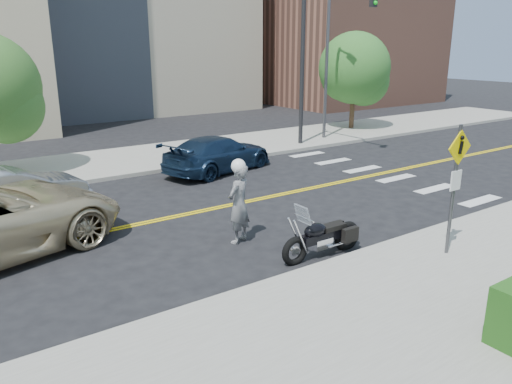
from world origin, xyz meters
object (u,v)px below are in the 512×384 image
object	(u,v)px
parked_car_blue	(218,154)
parked_car_silver	(10,192)
motorcyclist	(239,201)
pedestrian_sign	(455,178)
motorcycle	(323,228)

from	to	relation	value
parked_car_blue	parked_car_silver	bearing A→B (deg)	82.48
parked_car_blue	motorcyclist	bearing A→B (deg)	137.50
motorcyclist	parked_car_blue	distance (m)	7.37
pedestrian_sign	parked_car_silver	world-z (taller)	pedestrian_sign
pedestrian_sign	motorcycle	size ratio (longest dim) A/B	1.33
motorcyclist	motorcycle	xyz separation A→B (m)	(1.14, -1.86, -0.38)
motorcyclist	parked_car_blue	bearing A→B (deg)	-141.20
parked_car_silver	motorcyclist	bearing A→B (deg)	-150.67
pedestrian_sign	motorcyclist	size ratio (longest dim) A/B	1.39
motorcycle	parked_car_silver	xyz separation A→B (m)	(-5.49, 7.32, 0.03)
parked_car_blue	pedestrian_sign	bearing A→B (deg)	164.68
parked_car_silver	motorcycle	bearing A→B (deg)	-152.34
parked_car_silver	parked_car_blue	size ratio (longest dim) A/B	0.90
motorcycle	pedestrian_sign	bearing A→B (deg)	-38.16
parked_car_silver	parked_car_blue	distance (m)	7.73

